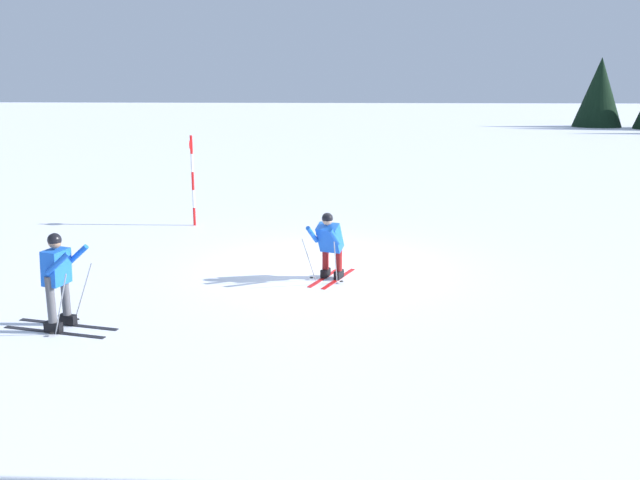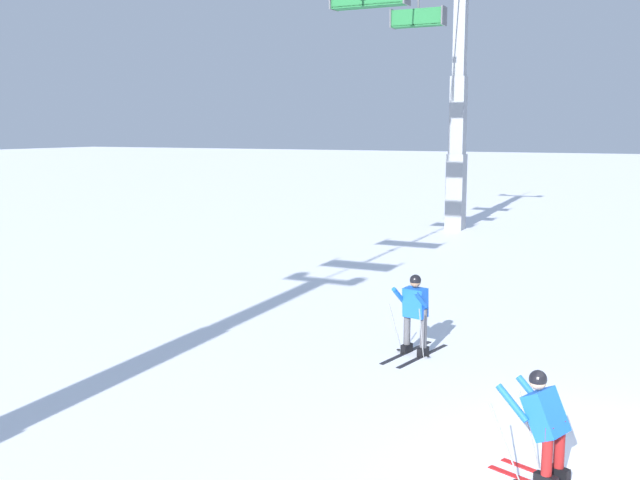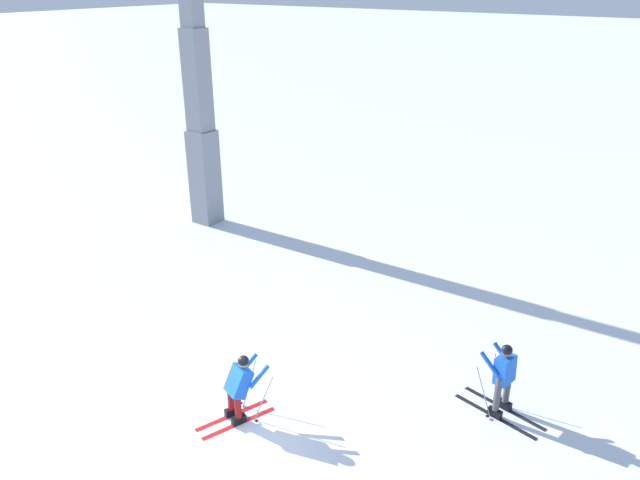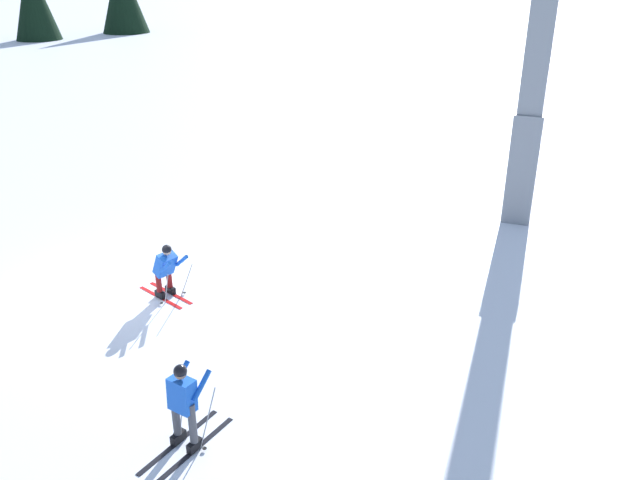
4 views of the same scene
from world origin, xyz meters
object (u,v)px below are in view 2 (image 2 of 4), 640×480
chairlift_seat_farthest (418,16)px  skier_distant_uphill (415,310)px  lift_tower_far (458,129)px  skier_carving_main (545,421)px

chairlift_seat_farthest → skier_distant_uphill: 14.53m
lift_tower_far → chairlift_seat_farthest: bearing=-180.0°
skier_carving_main → lift_tower_far: lift_tower_far is taller
lift_tower_far → skier_carving_main: bearing=-161.8°
chairlift_seat_farthest → skier_distant_uphill: (-11.94, -4.07, -7.21)m
skier_carving_main → skier_distant_uphill: (4.09, 3.02, 0.11)m
chairlift_seat_farthest → lift_tower_far: bearing=0.0°
skier_carving_main → lift_tower_far: bearing=18.2°
skier_carving_main → skier_distant_uphill: skier_distant_uphill is taller
skier_distant_uphill → skier_carving_main: bearing=-143.6°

